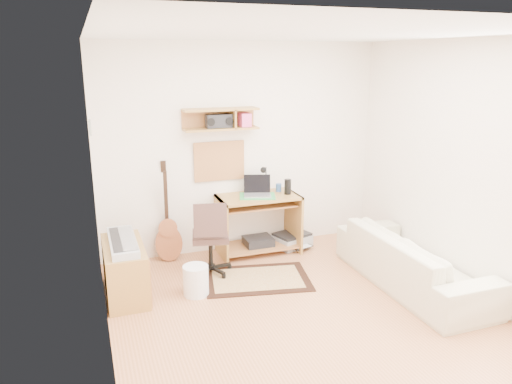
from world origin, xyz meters
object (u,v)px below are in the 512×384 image
object	(u,v)px
printer	(292,240)
sofa	(414,252)
task_chair	(210,236)
cabinet	(125,270)
desk	(258,224)

from	to	relation	value
printer	sofa	xyz separation A→B (m)	(0.77, -1.49, 0.30)
task_chair	sofa	world-z (taller)	task_chair
sofa	task_chair	bearing A→B (deg)	62.30
cabinet	sofa	xyz separation A→B (m)	(2.96, -0.83, 0.11)
cabinet	desk	bearing A→B (deg)	19.99
desk	sofa	world-z (taller)	sofa
printer	sofa	distance (m)	1.71
desk	cabinet	xyz separation A→B (m)	(-1.70, -0.62, -0.10)
printer	sofa	world-z (taller)	sofa
desk	cabinet	bearing A→B (deg)	-160.01
task_chair	desk	bearing A→B (deg)	41.75
sofa	desk	bearing A→B (deg)	41.04
task_chair	printer	size ratio (longest dim) A/B	2.01
desk	sofa	bearing A→B (deg)	-48.96
sofa	printer	bearing A→B (deg)	27.19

